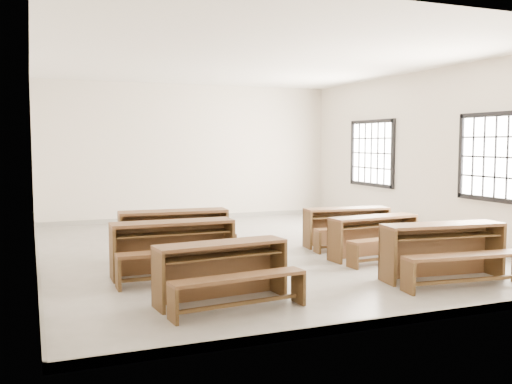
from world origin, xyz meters
name	(u,v)px	position (x,y,z in m)	size (l,w,h in m)	color
room	(261,124)	(0.09, 0.00, 2.14)	(8.50, 8.50, 3.20)	gray
desk_set_0	(223,268)	(-1.53, -2.82, 0.41)	(1.62, 0.96, 0.70)	brown
desk_set_1	(174,244)	(-1.74, -1.32, 0.44)	(1.69, 0.88, 0.76)	brown
desk_set_2	(174,231)	(-1.46, -0.18, 0.45)	(1.76, 0.99, 0.77)	brown
desk_set_3	(445,248)	(1.56, -2.89, 0.44)	(1.76, 1.04, 0.76)	brown
desk_set_4	(375,234)	(1.49, -1.34, 0.39)	(1.56, 0.90, 0.67)	brown
desk_set_5	(348,224)	(1.64, -0.27, 0.40)	(1.60, 0.94, 0.68)	brown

